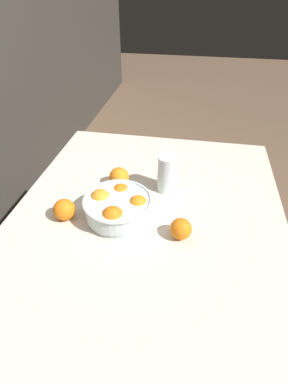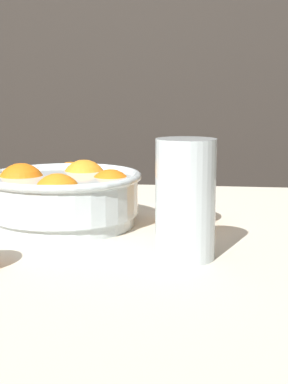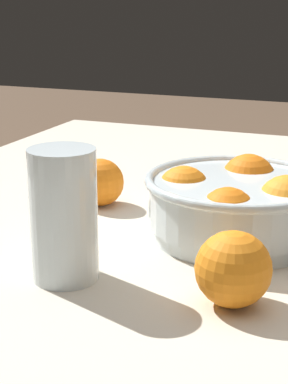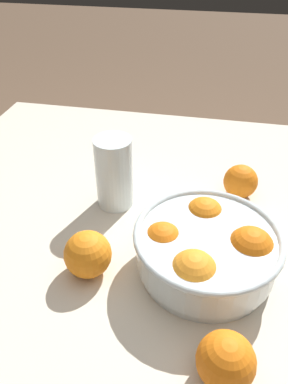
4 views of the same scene
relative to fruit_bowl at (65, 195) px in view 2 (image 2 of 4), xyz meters
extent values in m
cube|color=beige|center=(-0.01, -0.10, -0.06)|extent=(1.33, 0.99, 0.03)
cylinder|color=silver|center=(0.00, 0.00, -0.04)|extent=(0.22, 0.22, 0.02)
cylinder|color=silver|center=(0.00, 0.00, 0.00)|extent=(0.23, 0.23, 0.06)
torus|color=silver|center=(0.00, 0.00, 0.03)|extent=(0.25, 0.25, 0.01)
sphere|color=orange|center=(0.07, 0.01, 0.01)|extent=(0.07, 0.07, 0.07)
sphere|color=orange|center=(0.02, 0.07, 0.01)|extent=(0.08, 0.08, 0.08)
sphere|color=orange|center=(-0.07, 0.00, 0.01)|extent=(0.08, 0.08, 0.08)
sphere|color=orange|center=(0.01, -0.07, 0.01)|extent=(0.07, 0.07, 0.07)
cylinder|color=#F4A314|center=(0.20, -0.15, 0.00)|extent=(0.07, 0.07, 0.09)
cylinder|color=silver|center=(0.20, -0.15, 0.03)|extent=(0.08, 0.08, 0.15)
sphere|color=orange|center=(0.19, 0.04, -0.01)|extent=(0.08, 0.08, 0.08)
sphere|color=orange|center=(-0.04, 0.19, -0.01)|extent=(0.08, 0.08, 0.08)
camera|label=1|loc=(-0.78, -0.24, 0.68)|focal=28.00mm
camera|label=2|loc=(0.23, -0.81, 0.16)|focal=50.00mm
camera|label=3|loc=(0.79, 0.18, 0.26)|focal=60.00mm
camera|label=4|loc=(0.01, 0.45, 0.45)|focal=35.00mm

